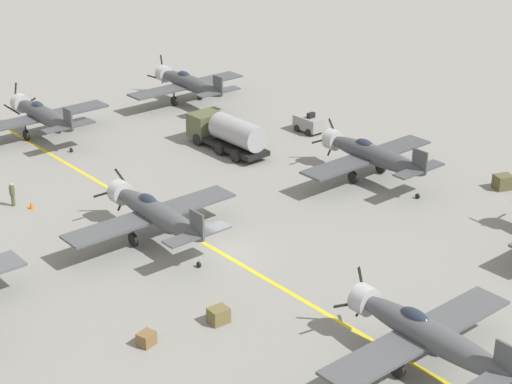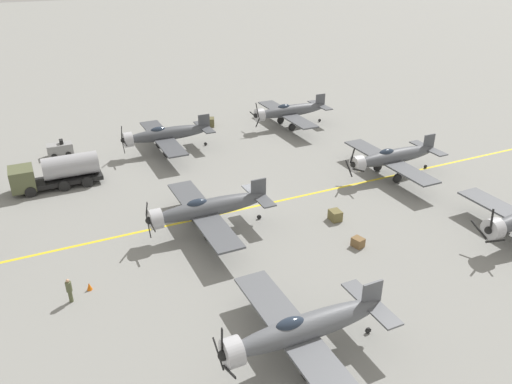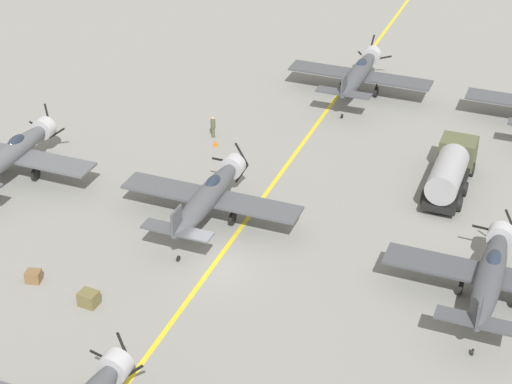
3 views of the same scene
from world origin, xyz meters
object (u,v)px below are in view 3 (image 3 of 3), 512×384
(airplane_far_center, at_px, (359,73))
(traffic_cone, at_px, (216,143))
(fuel_tanker, at_px, (450,170))
(ground_crew_walking, at_px, (213,126))
(airplane_mid_right, at_px, (490,275))
(supply_crate_mid_lane, at_px, (33,276))
(airplane_mid_center, at_px, (208,196))
(airplane_mid_left, at_px, (11,153))
(supply_crate_outboard, at_px, (89,299))

(airplane_far_center, xyz_separation_m, traffic_cone, (-7.50, -12.56, -1.74))
(fuel_tanker, relative_size, ground_crew_walking, 4.63)
(ground_crew_walking, bearing_deg, airplane_far_center, 53.91)
(fuel_tanker, bearing_deg, airplane_mid_right, -69.76)
(fuel_tanker, relative_size, supply_crate_mid_lane, 9.32)
(fuel_tanker, height_order, supply_crate_mid_lane, fuel_tanker)
(airplane_mid_center, bearing_deg, airplane_mid_left, 169.55)
(airplane_mid_right, bearing_deg, ground_crew_walking, 139.11)
(fuel_tanker, bearing_deg, airplane_far_center, 128.82)
(supply_crate_outboard, bearing_deg, airplane_mid_right, 21.78)
(airplane_mid_center, relative_size, airplane_far_center, 1.00)
(airplane_mid_right, distance_m, airplane_mid_center, 18.07)
(airplane_mid_center, bearing_deg, fuel_tanker, 25.92)
(airplane_mid_left, xyz_separation_m, airplane_far_center, (18.72, 22.14, 0.00))
(supply_crate_mid_lane, height_order, supply_crate_outboard, supply_crate_outboard)
(ground_crew_walking, distance_m, supply_crate_mid_lane, 20.57)
(supply_crate_mid_lane, bearing_deg, supply_crate_outboard, -9.53)
(fuel_tanker, distance_m, traffic_cone, 17.50)
(airplane_mid_right, distance_m, ground_crew_walking, 25.93)
(airplane_mid_center, bearing_deg, airplane_far_center, 70.55)
(ground_crew_walking, distance_m, traffic_cone, 1.60)
(airplane_mid_left, relative_size, traffic_cone, 21.82)
(supply_crate_mid_lane, bearing_deg, airplane_mid_left, 129.95)
(supply_crate_mid_lane, xyz_separation_m, traffic_cone, (3.18, 19.17, -0.08))
(ground_crew_walking, xyz_separation_m, traffic_cone, (0.75, -1.24, -0.67))
(ground_crew_walking, distance_m, supply_crate_outboard, 21.18)
(ground_crew_walking, height_order, supply_crate_mid_lane, ground_crew_walking)
(fuel_tanker, xyz_separation_m, supply_crate_outboard, (-16.49, -20.06, -1.08))
(fuel_tanker, bearing_deg, traffic_cone, -179.34)
(airplane_mid_right, distance_m, supply_crate_mid_lane, 26.16)
(fuel_tanker, bearing_deg, supply_crate_outboard, -129.41)
(fuel_tanker, xyz_separation_m, ground_crew_walking, (-18.20, 1.04, -0.57))
(supply_crate_mid_lane, bearing_deg, airplane_mid_right, 16.97)
(fuel_tanker, height_order, ground_crew_walking, fuel_tanker)
(airplane_mid_center, relative_size, traffic_cone, 21.82)
(supply_crate_outboard, bearing_deg, fuel_tanker, 50.59)
(ground_crew_walking, relative_size, supply_crate_outboard, 1.67)
(supply_crate_outboard, xyz_separation_m, traffic_cone, (-0.96, 19.86, -0.16))
(traffic_cone, bearing_deg, airplane_mid_left, -139.49)
(airplane_mid_left, relative_size, airplane_far_center, 1.00)
(airplane_mid_right, distance_m, supply_crate_outboard, 22.48)
(airplane_mid_right, distance_m, airplane_far_center, 28.02)
(airplane_mid_center, distance_m, ground_crew_walking, 11.89)
(ground_crew_walking, bearing_deg, fuel_tanker, -3.28)
(airplane_mid_left, xyz_separation_m, fuel_tanker, (28.66, 9.78, -0.50))
(airplane_mid_center, bearing_deg, supply_crate_outboard, -115.67)
(ground_crew_walking, relative_size, supply_crate_mid_lane, 2.01)
(airplane_far_center, bearing_deg, airplane_mid_left, -124.07)
(airplane_mid_left, distance_m, fuel_tanker, 30.29)
(airplane_mid_right, xyz_separation_m, airplane_mid_left, (-33.00, 1.97, 0.00))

